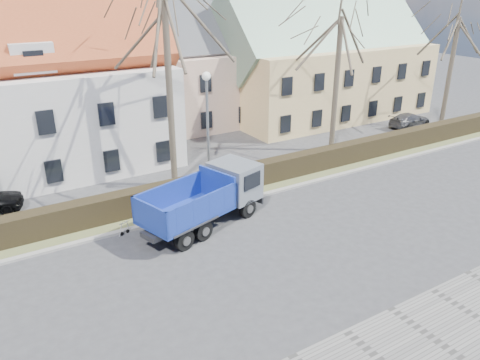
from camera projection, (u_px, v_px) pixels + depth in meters
ground at (290, 238)px, 21.62m from camera, size 120.00×120.00×0.00m
sidewalk_near at (451, 352)px, 14.90m from camera, size 80.00×5.00×0.08m
curb_far at (239, 201)px, 25.22m from camera, size 80.00×0.30×0.12m
grass_strip at (224, 191)px, 26.48m from camera, size 80.00×3.00×0.10m
hedge at (226, 182)px, 26.09m from camera, size 60.00×0.90×1.30m
building_pink at (183, 76)px, 37.75m from camera, size 10.80×8.80×8.00m
building_yellow at (321, 66)px, 41.03m from camera, size 18.80×10.80×8.50m
tree_1 at (169, 76)px, 24.91m from camera, size 9.20×9.20×12.65m
tree_2 at (337, 72)px, 30.97m from camera, size 8.00×8.00×11.00m
tree_3 at (452, 62)px, 36.82m from camera, size 7.60×7.60×10.45m
dump_truck at (200, 202)px, 22.15m from camera, size 7.18×4.34×2.70m
streetlight at (208, 132)px, 25.58m from camera, size 0.53×0.53×6.74m
cart_frame at (121, 229)px, 21.69m from camera, size 0.89×0.70×0.71m
parked_car_b at (410, 120)px, 38.34m from camera, size 3.96×1.71×1.13m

